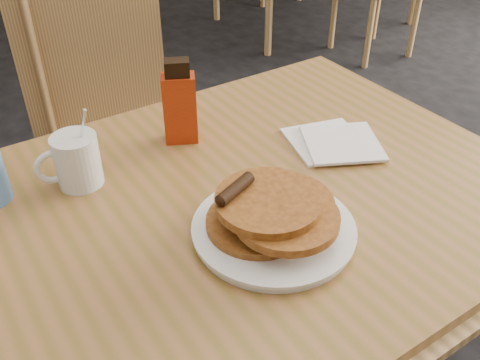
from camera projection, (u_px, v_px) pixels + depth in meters
name	position (u px, v px, depth m)	size (l,w,h in m)	color
main_table	(209.00, 225.00, 0.97)	(1.34, 0.97, 0.75)	#8F5D32
chair_main_far	(108.00, 118.00, 1.60)	(0.53, 0.54, 0.94)	tan
pancake_plate	(273.00, 220.00, 0.87)	(0.27, 0.27, 0.10)	silver
coffee_mug	(76.00, 160.00, 0.98)	(0.12, 0.08, 0.16)	silver
syrup_bottle	(180.00, 105.00, 1.09)	(0.08, 0.06, 0.18)	maroon
napkin_stack	(334.00, 142.00, 1.12)	(0.20, 0.21, 0.01)	white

